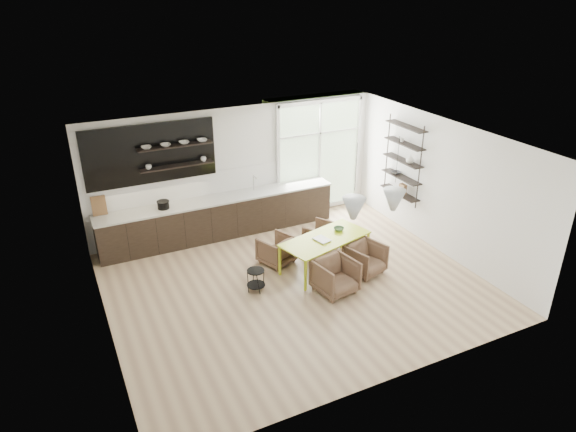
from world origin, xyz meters
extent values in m
cube|color=#CDAF86|center=(0.00, 0.00, -0.01)|extent=(7.00, 6.00, 0.01)
cube|color=white|center=(0.00, 3.00, 1.45)|extent=(7.00, 0.02, 2.90)
cube|color=white|center=(-3.50, 0.00, 1.45)|extent=(0.02, 6.00, 2.90)
cube|color=white|center=(3.50, 0.00, 1.45)|extent=(0.02, 6.00, 2.90)
cube|color=white|center=(0.00, 0.00, 2.90)|extent=(7.00, 6.00, 0.01)
cube|color=#B2D1A5|center=(2.15, 2.97, 1.45)|extent=(2.20, 0.02, 2.70)
cube|color=silver|center=(2.15, 2.94, 1.45)|extent=(2.30, 0.08, 2.80)
cone|color=silver|center=(0.95, -0.50, 1.65)|extent=(0.44, 0.44, 0.42)
cone|color=silver|center=(1.85, -0.50, 1.65)|extent=(0.44, 0.44, 0.42)
cylinder|color=black|center=(0.95, -0.50, 2.46)|extent=(0.01, 0.01, 0.89)
cylinder|color=black|center=(1.85, -0.50, 2.46)|extent=(0.01, 0.01, 0.89)
cube|color=black|center=(-0.60, 2.67, 0.45)|extent=(5.50, 0.65, 0.90)
cube|color=silver|center=(-0.60, 2.67, 0.92)|extent=(5.54, 0.69, 0.04)
cube|color=white|center=(-0.60, 2.98, 1.20)|extent=(5.50, 0.02, 0.55)
cube|color=black|center=(-1.95, 2.96, 2.10)|extent=(2.80, 0.06, 1.30)
cube|color=black|center=(-1.45, 2.82, 2.25)|extent=(1.60, 0.28, 0.03)
cube|color=black|center=(-1.45, 2.82, 1.80)|extent=(1.60, 0.28, 0.03)
cube|color=brown|center=(-3.15, 2.90, 1.15)|extent=(0.30, 0.10, 0.42)
cylinder|color=silver|center=(0.30, 2.77, 1.12)|extent=(0.02, 0.02, 0.40)
imported|color=white|center=(-2.05, 2.82, 2.29)|extent=(0.22, 0.22, 0.05)
imported|color=white|center=(-1.65, 2.82, 2.29)|extent=(0.22, 0.22, 0.05)
imported|color=white|center=(-1.25, 2.82, 2.29)|extent=(0.22, 0.22, 0.05)
imported|color=white|center=(-0.85, 2.82, 2.29)|extent=(0.22, 0.22, 0.05)
imported|color=white|center=(-2.05, 2.82, 1.86)|extent=(0.12, 0.12, 0.10)
imported|color=white|center=(-0.85, 2.82, 1.86)|extent=(0.12, 0.12, 0.10)
cylinder|color=black|center=(-1.87, 2.64, 1.02)|extent=(0.25, 0.25, 0.15)
cube|color=black|center=(3.36, 0.60, 1.70)|extent=(0.02, 0.02, 1.90)
cube|color=black|center=(3.36, 1.80, 1.70)|extent=(0.02, 0.02, 1.90)
cube|color=black|center=(3.36, 1.20, 0.90)|extent=(0.26, 1.20, 0.02)
cube|color=black|center=(3.36, 1.20, 1.30)|extent=(0.26, 1.20, 0.02)
cube|color=black|center=(3.36, 1.20, 1.70)|extent=(0.26, 1.20, 0.02)
cube|color=black|center=(3.36, 1.20, 2.10)|extent=(0.26, 1.20, 0.03)
cube|color=black|center=(3.36, 1.20, 2.50)|extent=(0.26, 1.20, 0.03)
imported|color=white|center=(3.36, 0.95, 1.81)|extent=(0.18, 0.18, 0.19)
imported|color=#333338|center=(3.36, 1.40, 1.34)|extent=(0.22, 0.22, 0.05)
imported|color=white|center=(3.36, 1.30, 2.16)|extent=(0.10, 0.10, 0.09)
cube|color=brown|center=(3.36, 1.10, 1.03)|extent=(0.10, 0.18, 0.24)
cube|color=#BFD71C|center=(0.85, 0.31, 0.67)|extent=(2.03, 1.30, 0.03)
cube|color=#BFD71C|center=(0.08, -0.29, 0.33)|extent=(0.05, 0.05, 0.66)
cube|color=#BFD71C|center=(-0.11, 0.44, 0.33)|extent=(0.05, 0.05, 0.66)
cube|color=#BFD71C|center=(1.81, 0.17, 0.33)|extent=(0.05, 0.05, 0.66)
cube|color=#BFD71C|center=(1.62, 0.91, 0.33)|extent=(0.05, 0.05, 0.66)
imported|color=brown|center=(0.04, 0.94, 0.30)|extent=(0.84, 0.85, 0.60)
imported|color=brown|center=(1.18, 1.06, 0.30)|extent=(0.89, 0.90, 0.60)
imported|color=brown|center=(0.58, -0.56, 0.34)|extent=(0.83, 0.85, 0.67)
imported|color=brown|center=(1.49, -0.23, 0.32)|extent=(0.86, 0.87, 0.64)
cylinder|color=black|center=(-0.77, 0.13, 0.44)|extent=(0.33, 0.33, 0.02)
cylinder|color=black|center=(-0.77, 0.13, 0.13)|extent=(0.36, 0.36, 0.02)
cylinder|color=black|center=(-0.61, 0.11, 0.22)|extent=(0.01, 0.01, 0.44)
cylinder|color=black|center=(-0.75, 0.28, 0.22)|extent=(0.01, 0.01, 0.44)
cylinder|color=black|center=(-0.93, 0.14, 0.22)|extent=(0.01, 0.01, 0.44)
cylinder|color=black|center=(-0.78, -0.03, 0.22)|extent=(0.01, 0.01, 0.44)
imported|color=white|center=(0.62, 0.22, 0.70)|extent=(0.32, 0.38, 0.03)
imported|color=#4F7547|center=(1.28, 0.49, 0.72)|extent=(0.28, 0.28, 0.07)
camera|label=1|loc=(-3.89, -7.69, 5.49)|focal=32.00mm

